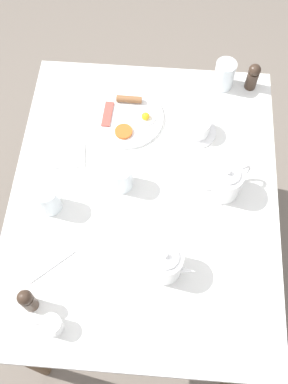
# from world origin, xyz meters

# --- Properties ---
(ground_plane) EXTENTS (8.00, 8.00, 0.00)m
(ground_plane) POSITION_xyz_m (0.00, 0.00, 0.00)
(ground_plane) COLOR #70665B
(table) EXTENTS (0.87, 1.09, 0.76)m
(table) POSITION_xyz_m (0.00, 0.00, 0.68)
(table) COLOR white
(table) RESTS_ON ground_plane
(breakfast_plate) EXTENTS (0.26, 0.26, 0.04)m
(breakfast_plate) POSITION_xyz_m (0.08, -0.30, 0.77)
(breakfast_plate) COLOR white
(breakfast_plate) RESTS_ON table
(teapot_near) EXTENTS (0.19, 0.10, 0.13)m
(teapot_near) POSITION_xyz_m (-0.08, 0.24, 0.81)
(teapot_near) COLOR white
(teapot_near) RESTS_ON table
(teapot_far) EXTENTS (0.17, 0.13, 0.13)m
(teapot_far) POSITION_xyz_m (-0.26, -0.04, 0.81)
(teapot_far) COLOR white
(teapot_far) RESTS_ON table
(teacup_with_saucer_left) EXTENTS (0.14, 0.14, 0.07)m
(teacup_with_saucer_left) POSITION_xyz_m (-0.16, -0.26, 0.79)
(teacup_with_saucer_left) COLOR white
(teacup_with_saucer_left) RESTS_ON table
(water_glass_tall) EXTENTS (0.07, 0.07, 0.10)m
(water_glass_tall) POSITION_xyz_m (0.08, -0.03, 0.81)
(water_glass_tall) COLOR white
(water_glass_tall) RESTS_ON table
(water_glass_short) EXTENTS (0.07, 0.07, 0.11)m
(water_glass_short) POSITION_xyz_m (-0.25, -0.48, 0.81)
(water_glass_short) COLOR white
(water_glass_short) RESTS_ON table
(wine_glass_spare) EXTENTS (0.07, 0.07, 0.11)m
(wine_glass_spare) POSITION_xyz_m (0.29, 0.06, 0.81)
(wine_glass_spare) COLOR white
(wine_glass_spare) RESTS_ON table
(creamer_jug) EXTENTS (0.08, 0.06, 0.06)m
(creamer_jug) POSITION_xyz_m (0.22, 0.44, 0.79)
(creamer_jug) COLOR white
(creamer_jug) RESTS_ON table
(pepper_grinder) EXTENTS (0.04, 0.04, 0.11)m
(pepper_grinder) POSITION_xyz_m (-0.36, -0.48, 0.81)
(pepper_grinder) COLOR #38281E
(pepper_grinder) RESTS_ON table
(salt_grinder) EXTENTS (0.04, 0.04, 0.11)m
(salt_grinder) POSITION_xyz_m (0.30, 0.38, 0.81)
(salt_grinder) COLOR #38281E
(salt_grinder) RESTS_ON table
(napkin_folded) EXTENTS (0.16, 0.11, 0.01)m
(napkin_folded) POSITION_xyz_m (0.29, -0.12, 0.76)
(napkin_folded) COLOR white
(napkin_folded) RESTS_ON table
(fork_by_plate) EXTENTS (0.13, 0.12, 0.00)m
(fork_by_plate) POSITION_xyz_m (0.26, 0.26, 0.76)
(fork_by_plate) COLOR silver
(fork_by_plate) RESTS_ON table
(knife_by_plate) EXTENTS (0.06, 0.19, 0.00)m
(knife_by_plate) POSITION_xyz_m (-0.30, 0.36, 0.76)
(knife_by_plate) COLOR silver
(knife_by_plate) RESTS_ON table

